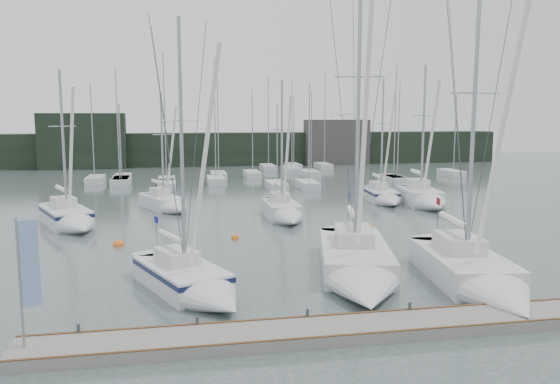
{
  "coord_description": "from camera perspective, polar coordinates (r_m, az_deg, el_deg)",
  "views": [
    {
      "loc": [
        -6.51,
        -22.69,
        7.74
      ],
      "look_at": [
        -1.33,
        5.0,
        3.75
      ],
      "focal_mm": 35.0,
      "sensor_mm": 36.0,
      "label": 1
    }
  ],
  "objects": [
    {
      "name": "sailboat_near_center",
      "position": [
        25.83,
        8.25,
        -8.13
      ],
      "size": [
        5.8,
        11.78,
        16.27
      ],
      "rotation": [
        0.0,
        0.0,
        -0.23
      ],
      "color": "#BCBCC1",
      "rests_on": "ground"
    },
    {
      "name": "dock",
      "position": [
        20.31,
        9.19,
        -13.85
      ],
      "size": [
        24.0,
        2.0,
        0.4
      ],
      "primitive_type": "cube",
      "color": "slate",
      "rests_on": "ground"
    },
    {
      "name": "sailboat_mid_d",
      "position": [
        49.17,
        10.78,
        -0.51
      ],
      "size": [
        2.89,
        7.39,
        11.68
      ],
      "rotation": [
        0.0,
        0.0,
        -0.08
      ],
      "color": "#BCBCC1",
      "rests_on": "ground"
    },
    {
      "name": "ground",
      "position": [
        24.85,
        5.23,
        -10.13
      ],
      "size": [
        160.0,
        160.0,
        0.0
      ],
      "primitive_type": "plane",
      "color": "#404E4D",
      "rests_on": "ground"
    },
    {
      "name": "buoy_a",
      "position": [
        34.65,
        -4.71,
        -4.88
      ],
      "size": [
        0.53,
        0.53,
        0.53
      ],
      "primitive_type": "sphere",
      "color": "orange",
      "rests_on": "ground"
    },
    {
      "name": "sailboat_near_right",
      "position": [
        25.71,
        20.21,
        -8.61
      ],
      "size": [
        4.42,
        10.41,
        14.79
      ],
      "rotation": [
        0.0,
        0.0,
        -0.13
      ],
      "color": "#BCBCC1",
      "rests_on": "ground"
    },
    {
      "name": "dock_banner",
      "position": [
        19.07,
        -24.99,
        -7.48
      ],
      "size": [
        0.61,
        0.24,
        4.2
      ],
      "rotation": [
        0.0,
        0.0,
        0.32
      ],
      "color": "gray",
      "rests_on": "dock"
    },
    {
      "name": "far_treeline",
      "position": [
        85.1,
        -6.21,
        4.49
      ],
      "size": [
        90.0,
        4.0,
        5.0
      ],
      "primitive_type": "cube",
      "color": "black",
      "rests_on": "ground"
    },
    {
      "name": "far_building_left",
      "position": [
        83.87,
        -19.93,
        5.03
      ],
      "size": [
        12.0,
        3.0,
        8.0
      ],
      "primitive_type": "cube",
      "color": "black",
      "rests_on": "ground"
    },
    {
      "name": "sailboat_near_left",
      "position": [
        23.93,
        -8.81,
        -9.57
      ],
      "size": [
        5.44,
        8.11,
        12.69
      ],
      "rotation": [
        0.0,
        0.0,
        0.41
      ],
      "color": "#BCBCC1",
      "rests_on": "ground"
    },
    {
      "name": "sailboat_mid_e",
      "position": [
        47.88,
        14.9,
        -0.75
      ],
      "size": [
        3.78,
        8.18,
        12.81
      ],
      "rotation": [
        0.0,
        0.0,
        -0.13
      ],
      "color": "#BCBCC1",
      "rests_on": "ground"
    },
    {
      "name": "seagull",
      "position": [
        24.2,
        6.45,
        8.06
      ],
      "size": [
        0.9,
        0.46,
        0.18
      ],
      "rotation": [
        0.0,
        0.0,
        -0.38
      ],
      "color": "white",
      "rests_on": "ground"
    },
    {
      "name": "mast_forest",
      "position": [
        65.76,
        -2.56,
        1.71
      ],
      "size": [
        45.31,
        25.23,
        14.48
      ],
      "color": "#BCBCC1",
      "rests_on": "ground"
    },
    {
      "name": "sailboat_mid_b",
      "position": [
        45.25,
        -11.59,
        -1.3
      ],
      "size": [
        4.69,
        6.88,
        10.26
      ],
      "rotation": [
        0.0,
        0.0,
        0.42
      ],
      "color": "#BCBCC1",
      "rests_on": "ground"
    },
    {
      "name": "buoy_c",
      "position": [
        34.17,
        -16.51,
        -5.37
      ],
      "size": [
        0.67,
        0.67,
        0.67
      ],
      "primitive_type": "sphere",
      "color": "orange",
      "rests_on": "ground"
    },
    {
      "name": "far_building_right",
      "position": [
        86.35,
        5.93,
        5.21
      ],
      "size": [
        10.0,
        3.0,
        7.0
      ],
      "primitive_type": "cube",
      "color": "#413F3C",
      "rests_on": "ground"
    },
    {
      "name": "buoy_b",
      "position": [
        38.4,
        9.44,
        -3.68
      ],
      "size": [
        0.49,
        0.49,
        0.49
      ],
      "primitive_type": "sphere",
      "color": "orange",
      "rests_on": "ground"
    },
    {
      "name": "sailboat_mid_a",
      "position": [
        40.19,
        -21.02,
        -2.7
      ],
      "size": [
        5.41,
        8.0,
        11.61
      ],
      "rotation": [
        0.0,
        0.0,
        0.41
      ],
      "color": "#BCBCC1",
      "rests_on": "ground"
    },
    {
      "name": "sailboat_mid_c",
      "position": [
        40.43,
        0.46,
        -2.19
      ],
      "size": [
        2.3,
        7.42,
        11.02
      ],
      "rotation": [
        0.0,
        0.0,
        -0.0
      ],
      "color": "#BCBCC1",
      "rests_on": "ground"
    }
  ]
}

